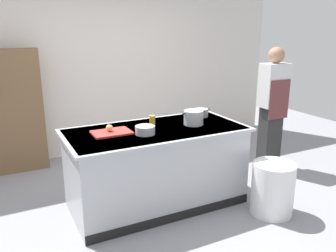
{
  "coord_description": "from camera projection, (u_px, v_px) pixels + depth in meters",
  "views": [
    {
      "loc": [
        -1.54,
        -3.31,
        1.98
      ],
      "look_at": [
        0.25,
        0.2,
        0.85
      ],
      "focal_mm": 37.19,
      "sensor_mm": 36.0,
      "label": 1
    }
  ],
  "objects": [
    {
      "name": "person_chef",
      "position": [
        272.0,
        106.0,
        4.87
      ],
      "size": [
        0.38,
        0.25,
        1.72
      ],
      "rotation": [
        0.0,
        0.0,
        1.8
      ],
      "color": "#2D2D2D",
      "rests_on": "ground_plane"
    },
    {
      "name": "onion",
      "position": [
        109.0,
        128.0,
        3.64
      ],
      "size": [
        0.07,
        0.07,
        0.07
      ],
      "primitive_type": "sphere",
      "color": "tan",
      "rests_on": "cutting_board"
    },
    {
      "name": "juice_cup",
      "position": [
        152.0,
        120.0,
        3.99
      ],
      "size": [
        0.07,
        0.07,
        0.1
      ],
      "primitive_type": "cylinder",
      "color": "yellow",
      "rests_on": "counter_island"
    },
    {
      "name": "cutting_board",
      "position": [
        112.0,
        132.0,
        3.64
      ],
      "size": [
        0.4,
        0.28,
        0.02
      ],
      "primitive_type": "cube",
      "color": "red",
      "rests_on": "counter_island"
    },
    {
      "name": "counter_island",
      "position": [
        156.0,
        166.0,
        3.93
      ],
      "size": [
        1.98,
        0.98,
        0.9
      ],
      "color": "#B7BABF",
      "rests_on": "ground_plane"
    },
    {
      "name": "mixing_bowl",
      "position": [
        145.0,
        130.0,
        3.61
      ],
      "size": [
        0.21,
        0.21,
        0.09
      ],
      "primitive_type": "cylinder",
      "color": "#B7BABF",
      "rests_on": "counter_island"
    },
    {
      "name": "ground_plane",
      "position": [
        157.0,
        203.0,
        4.05
      ],
      "size": [
        10.0,
        10.0,
        0.0
      ],
      "primitive_type": "plane",
      "color": "gray"
    },
    {
      "name": "trash_bin",
      "position": [
        273.0,
        188.0,
        3.77
      ],
      "size": [
        0.46,
        0.46,
        0.58
      ],
      "primitive_type": "cylinder",
      "color": "white",
      "rests_on": "ground_plane"
    },
    {
      "name": "back_wall",
      "position": [
        99.0,
        58.0,
        5.44
      ],
      "size": [
        6.4,
        0.12,
        3.0
      ],
      "primitive_type": "cube",
      "color": "silver",
      "rests_on": "ground_plane"
    },
    {
      "name": "bookshelf",
      "position": [
        0.0,
        113.0,
        4.71
      ],
      "size": [
        1.1,
        0.31,
        1.7
      ],
      "color": "brown",
      "rests_on": "ground_plane"
    },
    {
      "name": "stock_pot",
      "position": [
        194.0,
        118.0,
        3.96
      ],
      "size": [
        0.29,
        0.22,
        0.16
      ],
      "color": "#B7BABF",
      "rests_on": "counter_island"
    },
    {
      "name": "sauce_pan",
      "position": [
        201.0,
        113.0,
        4.31
      ],
      "size": [
        0.24,
        0.18,
        0.1
      ],
      "color": "#99999E",
      "rests_on": "counter_island"
    }
  ]
}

